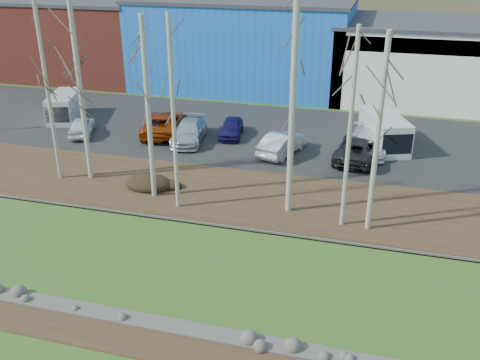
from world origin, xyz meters
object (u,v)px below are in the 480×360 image
(car_1, at_px, (164,123))
(van_grey, at_px, (64,107))
(car_2, at_px, (189,132))
(car_4, at_px, (282,143))
(car_3, at_px, (231,128))
(van_white, at_px, (385,133))
(car_0, at_px, (82,126))
(car_6, at_px, (368,142))
(car_5, at_px, (358,149))

(car_1, height_order, van_grey, van_grey)
(car_2, bearing_deg, car_4, -14.81)
(car_1, relative_size, car_3, 1.53)
(car_1, xyz_separation_m, van_white, (15.74, 1.21, 0.30))
(car_0, bearing_deg, car_6, 163.41)
(car_1, xyz_separation_m, car_3, (4.92, 0.72, -0.16))
(car_0, xyz_separation_m, car_4, (14.96, 0.09, 0.09))
(car_0, xyz_separation_m, car_3, (10.69, 2.56, -0.02))
(car_1, distance_m, car_5, 14.17)
(car_6, bearing_deg, car_0, 177.72)
(car_5, distance_m, van_grey, 23.21)
(car_0, height_order, car_6, car_6)
(car_2, height_order, car_5, car_5)
(car_0, height_order, van_grey, van_grey)
(van_grey, bearing_deg, car_1, -24.40)
(car_3, bearing_deg, car_2, -152.95)
(car_3, relative_size, van_grey, 0.76)
(car_0, height_order, car_2, car_2)
(car_6, bearing_deg, van_grey, 170.02)
(car_2, distance_m, van_grey, 11.52)
(car_5, bearing_deg, van_grey, -0.01)
(van_white, bearing_deg, car_5, -142.58)
(car_1, distance_m, van_white, 15.79)
(car_3, distance_m, car_6, 9.79)
(car_6, bearing_deg, car_1, 172.70)
(car_2, xyz_separation_m, car_3, (2.58, 1.85, -0.08))
(car_3, height_order, car_5, car_5)
(car_1, relative_size, car_6, 1.19)
(car_5, bearing_deg, van_white, -115.68)
(car_1, bearing_deg, car_3, 176.36)
(car_1, distance_m, car_6, 14.69)
(car_1, bearing_deg, car_5, 162.22)
(car_1, bearing_deg, van_grey, -18.68)
(car_4, bearing_deg, car_5, -159.86)
(car_0, relative_size, car_2, 0.78)
(car_0, distance_m, car_1, 6.06)
(car_0, bearing_deg, car_3, 171.48)
(car_4, xyz_separation_m, van_grey, (-18.16, 2.79, 0.25))
(van_white, relative_size, van_grey, 1.11)
(car_5, xyz_separation_m, van_white, (1.63, 2.63, 0.36))
(car_5, bearing_deg, car_2, 4.67)
(car_5, xyz_separation_m, car_6, (0.59, 1.52, -0.04))
(car_1, height_order, car_3, car_1)
(car_0, relative_size, car_1, 0.67)
(car_2, relative_size, car_3, 1.32)
(car_4, bearing_deg, car_3, -13.61)
(car_2, height_order, van_grey, van_grey)
(car_3, height_order, van_grey, van_grey)
(car_0, height_order, van_white, van_white)
(car_2, relative_size, car_6, 1.02)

